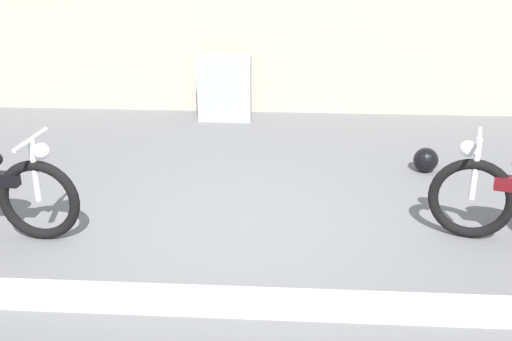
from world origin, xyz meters
The scene contains 5 objects.
ground_plane centered at (0.00, 0.00, 0.00)m, with size 40.00×40.00×0.00m, color slate.
building_wall centered at (0.00, 4.14, 1.31)m, with size 18.00×0.30×2.62m, color #B2A893.
curb_strip centered at (0.00, -1.26, 0.06)m, with size 18.00×0.24×0.12m, color #B7B2A8.
stone_marker centered at (-0.51, 3.49, 0.46)m, with size 0.75×0.20×0.93m, color #9E9EA3.
helmet centered at (1.97, 1.63, 0.14)m, with size 0.28×0.28×0.28m, color black.
Camera 1 is at (0.50, -5.07, 2.54)m, focal length 43.80 mm.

